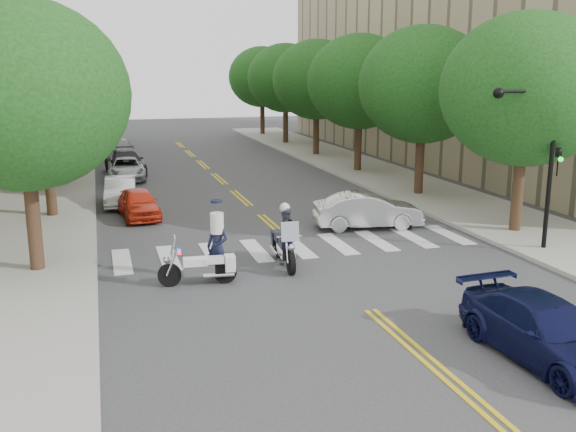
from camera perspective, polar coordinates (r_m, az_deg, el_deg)
name	(u,v)px	position (r m, az deg, el deg)	size (l,w,h in m)	color
ground	(370,310)	(17.53, 7.30, -8.31)	(140.00, 140.00, 0.00)	#38383A
sidewalk_left	(48,186)	(37.52, -20.59, 2.54)	(5.00, 60.00, 0.15)	#9E9991
sidewalk_right	(368,170)	(40.79, 7.10, 4.04)	(5.00, 60.00, 0.15)	#9E9991
building_right	(561,2)	(52.59, 23.07, 17.07)	(26.00, 44.00, 22.00)	tan
tree_l_0	(22,95)	(21.01, -22.56, 9.88)	(6.40, 6.40, 8.45)	#382316
tree_l_1	(42,88)	(28.98, -21.04, 10.59)	(6.40, 6.40, 8.45)	#382316
tree_l_2	(53,84)	(36.96, -20.17, 10.99)	(6.40, 6.40, 8.45)	#382316
tree_l_3	(60,81)	(44.95, -19.60, 11.24)	(6.40, 6.40, 8.45)	#382316
tree_l_4	(65,79)	(52.94, -19.21, 11.42)	(6.40, 6.40, 8.45)	#382316
tree_l_5	(69,78)	(60.93, -18.92, 11.55)	(6.40, 6.40, 8.45)	#382316
tree_r_0	(526,90)	(26.05, 20.39, 10.47)	(6.40, 6.40, 8.45)	#382316
tree_r_1	(423,85)	(32.81, 11.91, 11.34)	(6.40, 6.40, 8.45)	#382316
tree_r_2	(360,82)	(40.04, 6.39, 11.78)	(6.40, 6.40, 8.45)	#382316
tree_r_3	(317,80)	(47.51, 2.56, 12.02)	(6.40, 6.40, 8.45)	#382316
tree_r_4	(286,78)	(55.13, -0.22, 12.16)	(6.40, 6.40, 8.45)	#382316
tree_r_5	(262,77)	(62.85, -2.32, 12.24)	(6.40, 6.40, 8.45)	#382316
traffic_signal_pole	(541,147)	(23.54, 21.56, 5.70)	(2.82, 0.42, 6.00)	black
motorcycle_police	(284,238)	(20.97, -0.32, -1.93)	(0.92, 2.60, 2.11)	black
motorcycle_parked	(204,267)	(19.41, -7.44, -4.54)	(2.35, 0.65, 1.52)	black
officer_standing	(218,247)	(19.78, -6.28, -2.76)	(0.73, 0.48, 1.99)	#171B33
convertible	(368,211)	(26.19, 7.10, 0.49)	(1.52, 4.35, 1.43)	silver
sedan_blue	(546,331)	(15.46, 21.96, -9.45)	(1.91, 4.69, 1.36)	#0D1139
parked_car_a	(138,203)	(28.51, -13.16, 1.11)	(1.51, 3.75, 1.28)	red
parked_car_b	(121,191)	(31.46, -14.67, 2.15)	(1.39, 3.98, 1.31)	silver
parked_car_c	(127,169)	(38.67, -14.16, 4.10)	(2.10, 4.56, 1.27)	#ACAFB4
parked_car_d	(125,162)	(40.52, -14.30, 4.65)	(2.10, 5.16, 1.50)	black
parked_car_e	(120,148)	(48.09, -14.72, 5.85)	(1.73, 4.29, 1.46)	gray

